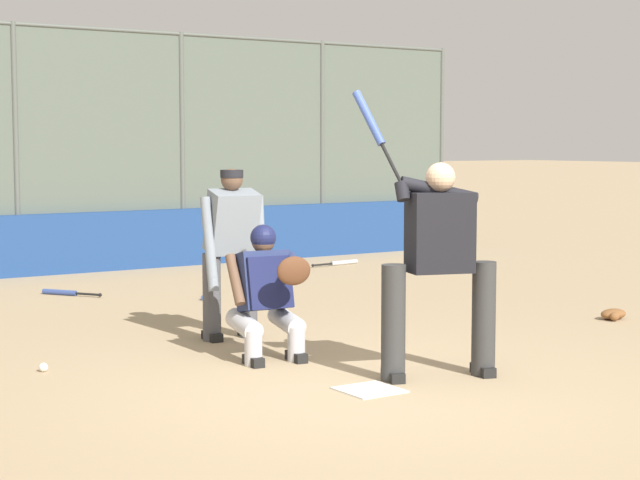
{
  "coord_description": "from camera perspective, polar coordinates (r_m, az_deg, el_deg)",
  "views": [
    {
      "loc": [
        4.65,
        6.38,
        1.85
      ],
      "look_at": [
        -0.21,
        -1.0,
        1.05
      ],
      "focal_mm": 60.0,
      "sensor_mm": 36.0,
      "label": 1
    }
  ],
  "objects": [
    {
      "name": "bleachers_beyond",
      "position": [
        18.73,
        -13.47,
        1.17
      ],
      "size": [
        10.69,
        3.05,
        1.8
      ],
      "color": "slate",
      "rests_on": "ground_plane"
    },
    {
      "name": "batter_at_plate",
      "position": [
        8.42,
        6.33,
        -1.13
      ],
      "size": [
        0.92,
        0.88,
        2.27
      ],
      "rotation": [
        0.0,
        0.0,
        -0.31
      ],
      "color": "#333333",
      "rests_on": "ground_plane"
    },
    {
      "name": "ground_plane",
      "position": [
        8.1,
        2.65,
        -8.03
      ],
      "size": [
        160.0,
        160.0,
        0.0
      ],
      "primitive_type": "plane",
      "color": "tan"
    },
    {
      "name": "home_plate_marker",
      "position": [
        8.1,
        2.65,
        -7.99
      ],
      "size": [
        0.43,
        0.43,
        0.01
      ],
      "primitive_type": "cube",
      "color": "white",
      "rests_on": "ground_plane"
    },
    {
      "name": "catcher_behind_plate",
      "position": [
        9.12,
        -2.83,
        -2.71
      ],
      "size": [
        0.62,
        0.76,
        1.16
      ],
      "rotation": [
        0.0,
        0.0,
        -0.11
      ],
      "color": "#B7B7BC",
      "rests_on": "ground_plane"
    },
    {
      "name": "backstop_fence",
      "position": [
        15.43,
        -15.92,
        4.96
      ],
      "size": [
        15.35,
        0.08,
        3.52
      ],
      "color": "#515651",
      "rests_on": "ground_plane"
    },
    {
      "name": "fielding_glove_on_dirt",
      "position": [
        11.68,
        15.38,
        -3.84
      ],
      "size": [
        0.32,
        0.24,
        0.11
      ],
      "color": "brown",
      "rests_on": "ground_plane"
    },
    {
      "name": "baseball_loose",
      "position": [
        9.02,
        -14.53,
        -6.59
      ],
      "size": [
        0.07,
        0.07,
        0.07
      ],
      "primitive_type": "sphere",
      "color": "white",
      "rests_on": "ground_plane"
    },
    {
      "name": "spare_bat_near_backstop",
      "position": [
        16.3,
        1.11,
        -1.22
      ],
      "size": [
        0.89,
        0.15,
        0.07
      ],
      "rotation": [
        0.0,
        0.0,
        3.26
      ],
      "color": "black",
      "rests_on": "ground_plane"
    },
    {
      "name": "spare_bat_third_base_side",
      "position": [
        13.42,
        -13.49,
        -2.75
      ],
      "size": [
        0.51,
        0.72,
        0.07
      ],
      "rotation": [
        0.0,
        0.0,
        5.31
      ],
      "color": "black",
      "rests_on": "ground_plane"
    },
    {
      "name": "padding_wall",
      "position": [
        15.4,
        -15.68,
        -0.31
      ],
      "size": [
        14.96,
        0.18,
        0.86
      ],
      "primitive_type": "cube",
      "color": "navy",
      "rests_on": "ground_plane"
    },
    {
      "name": "umpire_home",
      "position": [
        10.06,
        -4.73,
        -0.47
      ],
      "size": [
        0.66,
        0.43,
        1.61
      ],
      "rotation": [
        0.0,
        0.0,
        -0.08
      ],
      "color": "#4C4C51",
      "rests_on": "ground_plane"
    },
    {
      "name": "spare_bat_by_padding",
      "position": [
        13.0,
        -5.95,
        -2.89
      ],
      "size": [
        0.59,
        0.73,
        0.07
      ],
      "rotation": [
        0.0,
        0.0,
        0.9
      ],
      "color": "black",
      "rests_on": "ground_plane"
    }
  ]
}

